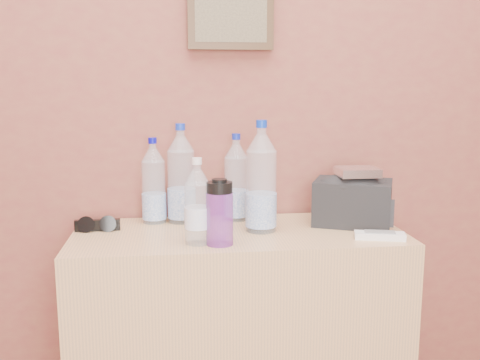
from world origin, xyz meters
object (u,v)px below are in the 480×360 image
at_px(nalgene_bottle, 220,212).
at_px(ac_remote, 380,236).
at_px(foil_packet, 357,172).
at_px(pet_large_d, 261,183).
at_px(sunglasses, 98,225).
at_px(dresser, 238,327).
at_px(pet_small, 197,206).
at_px(pet_large_c, 236,182).
at_px(pet_large_a, 181,179).
at_px(pet_large_b, 154,185).
at_px(toiletry_bag, 353,200).

bearing_deg(nalgene_bottle, ac_remote, -0.48).
distance_m(ac_remote, foil_packet, 0.24).
bearing_deg(foil_packet, pet_large_d, -176.59).
bearing_deg(sunglasses, dresser, -9.45).
bearing_deg(pet_small, pet_large_c, 61.67).
bearing_deg(sunglasses, pet_large_d, -8.45).
relative_size(pet_large_a, pet_large_b, 1.16).
distance_m(pet_large_b, sunglasses, 0.23).
distance_m(nalgene_bottle, foil_packet, 0.51).
relative_size(pet_large_c, toiletry_bag, 1.21).
xyz_separation_m(pet_small, ac_remote, (0.57, -0.02, -0.11)).
relative_size(pet_large_d, pet_small, 1.39).
distance_m(dresser, pet_large_c, 0.50).
relative_size(pet_large_a, pet_large_c, 1.12).
xyz_separation_m(pet_large_c, sunglasses, (-0.47, -0.10, -0.12)).
xyz_separation_m(pet_large_c, nalgene_bottle, (-0.08, -0.30, -0.04)).
distance_m(pet_large_b, toiletry_bag, 0.69).
bearing_deg(toiletry_bag, pet_large_b, -165.42).
bearing_deg(pet_large_d, sunglasses, 173.09).
relative_size(toiletry_bag, foil_packet, 1.91).
bearing_deg(ac_remote, pet_large_b, 171.67).
bearing_deg(pet_large_d, toiletry_bag, 7.97).
relative_size(pet_large_b, toiletry_bag, 1.17).
bearing_deg(sunglasses, nalgene_bottle, -29.10).
height_order(pet_large_b, pet_large_d, pet_large_d).
bearing_deg(nalgene_bottle, toiletry_bag, 21.09).
xyz_separation_m(pet_large_d, sunglasses, (-0.54, 0.07, -0.14)).
distance_m(pet_large_c, ac_remote, 0.53).
bearing_deg(pet_large_c, pet_large_d, -68.33).
distance_m(dresser, pet_large_a, 0.55).
distance_m(dresser, pet_large_d, 0.51).
relative_size(pet_large_a, nalgene_bottle, 1.72).
relative_size(pet_large_a, foil_packet, 2.59).
height_order(ac_remote, foil_packet, foil_packet).
xyz_separation_m(dresser, nalgene_bottle, (-0.07, -0.14, 0.44)).
xyz_separation_m(pet_small, sunglasses, (-0.32, 0.18, -0.10)).
bearing_deg(sunglasses, pet_small, -31.13).
relative_size(pet_large_a, pet_small, 1.32).
height_order(pet_large_d, nalgene_bottle, pet_large_d).
relative_size(pet_large_b, ac_remote, 1.93).
bearing_deg(toiletry_bag, pet_large_a, -166.52).
xyz_separation_m(pet_large_a, nalgene_bottle, (0.11, -0.29, -0.05)).
bearing_deg(nalgene_bottle, foil_packet, 18.17).
xyz_separation_m(pet_large_c, pet_large_d, (0.06, -0.16, 0.03)).
bearing_deg(pet_large_b, sunglasses, -153.74).
distance_m(pet_large_a, pet_large_c, 0.20).
bearing_deg(nalgene_bottle, pet_large_d, 42.86).
height_order(sunglasses, toiletry_bag, toiletry_bag).
xyz_separation_m(pet_large_c, ac_remote, (0.42, -0.30, -0.13)).
bearing_deg(sunglasses, toiletry_bag, -2.82).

